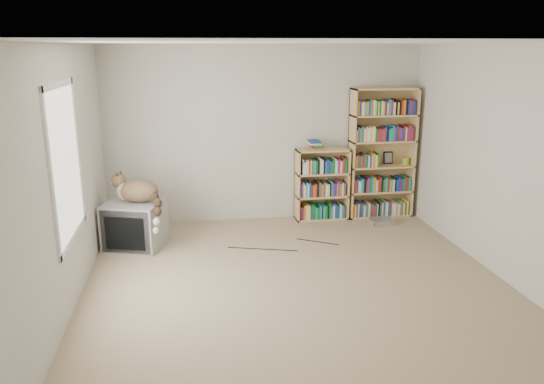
{
  "coord_description": "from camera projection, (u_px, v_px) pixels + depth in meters",
  "views": [
    {
      "loc": [
        -1.08,
        -4.93,
        2.47
      ],
      "look_at": [
        -0.14,
        1.0,
        0.81
      ],
      "focal_mm": 35.0,
      "sensor_mm": 36.0,
      "label": 1
    }
  ],
  "objects": [
    {
      "name": "bookcase_short",
      "position": [
        322.0,
        187.0,
        7.75
      ],
      "size": [
        0.76,
        0.3,
        1.04
      ],
      "color": "tan",
      "rests_on": "floor"
    },
    {
      "name": "floor",
      "position": [
        301.0,
        292.0,
        5.51
      ],
      "size": [
        4.5,
        5.0,
        0.01
      ],
      "primitive_type": "cube",
      "color": "tan",
      "rests_on": "ground"
    },
    {
      "name": "framed_print",
      "position": [
        388.0,
        158.0,
        7.88
      ],
      "size": [
        0.14,
        0.05,
        0.18
      ],
      "primitive_type": "cube",
      "rotation": [
        -0.17,
        0.0,
        0.0
      ],
      "color": "black",
      "rests_on": "bookcase_tall"
    },
    {
      "name": "floor_cables",
      "position": [
        277.0,
        241.0,
        6.91
      ],
      "size": [
        1.2,
        0.7,
        0.01
      ],
      "primitive_type": null,
      "color": "black",
      "rests_on": "floor"
    },
    {
      "name": "book_stack",
      "position": [
        316.0,
        145.0,
        7.52
      ],
      "size": [
        0.19,
        0.25,
        0.13
      ],
      "primitive_type": "cube",
      "color": "red",
      "rests_on": "bookcase_short"
    },
    {
      "name": "green_mug",
      "position": [
        405.0,
        161.0,
        7.83
      ],
      "size": [
        0.1,
        0.1,
        0.11
      ],
      "primitive_type": "cylinder",
      "color": "#8EAF32",
      "rests_on": "bookcase_tall"
    },
    {
      "name": "crt_tv",
      "position": [
        135.0,
        224.0,
        6.69
      ],
      "size": [
        0.83,
        0.79,
        0.59
      ],
      "rotation": [
        0.0,
        0.0,
        -0.32
      ],
      "color": "#99999C",
      "rests_on": "floor"
    },
    {
      "name": "ceiling",
      "position": [
        304.0,
        42.0,
        4.84
      ],
      "size": [
        4.5,
        5.0,
        0.02
      ],
      "primitive_type": "cube",
      "color": "white",
      "rests_on": "wall_back"
    },
    {
      "name": "wall_left",
      "position": [
        62.0,
        184.0,
        4.84
      ],
      "size": [
        0.02,
        5.0,
        2.5
      ],
      "primitive_type": "cube",
      "color": "beige",
      "rests_on": "floor"
    },
    {
      "name": "wall_right",
      "position": [
        514.0,
        167.0,
        5.52
      ],
      "size": [
        0.02,
        5.0,
        2.5
      ],
      "primitive_type": "cube",
      "color": "beige",
      "rests_on": "floor"
    },
    {
      "name": "wall_outlet",
      "position": [
        103.0,
        216.0,
        6.94
      ],
      "size": [
        0.01,
        0.08,
        0.13
      ],
      "primitive_type": "cube",
      "color": "silver",
      "rests_on": "wall_left"
    },
    {
      "name": "cat",
      "position": [
        141.0,
        195.0,
        6.55
      ],
      "size": [
        0.72,
        0.75,
        0.63
      ],
      "rotation": [
        0.0,
        0.0,
        -0.34
      ],
      "color": "#372316",
      "rests_on": "crt_tv"
    },
    {
      "name": "dvd_player",
      "position": [
        381.0,
        221.0,
        7.6
      ],
      "size": [
        0.37,
        0.28,
        0.08
      ],
      "primitive_type": "cube",
      "rotation": [
        0.0,
        0.0,
        0.13
      ],
      "color": "#A4A4A9",
      "rests_on": "floor"
    },
    {
      "name": "wall_front",
      "position": [
        403.0,
        285.0,
        2.8
      ],
      "size": [
        4.5,
        0.02,
        2.5
      ],
      "primitive_type": "cube",
      "color": "beige",
      "rests_on": "floor"
    },
    {
      "name": "window",
      "position": [
        66.0,
        163.0,
        4.99
      ],
      "size": [
        0.02,
        1.22,
        1.52
      ],
      "primitive_type": "cube",
      "color": "white",
      "rests_on": "wall_left"
    },
    {
      "name": "wall_back",
      "position": [
        265.0,
        134.0,
        7.56
      ],
      "size": [
        4.5,
        0.02,
        2.5
      ],
      "primitive_type": "cube",
      "color": "beige",
      "rests_on": "floor"
    },
    {
      "name": "bookcase_tall",
      "position": [
        381.0,
        157.0,
        7.77
      ],
      "size": [
        0.95,
        0.3,
        1.9
      ],
      "color": "tan",
      "rests_on": "floor"
    }
  ]
}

